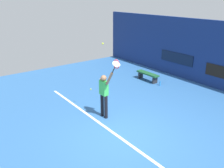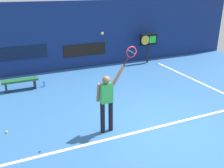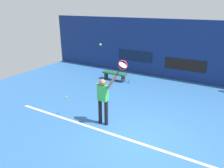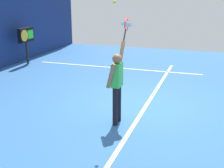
% 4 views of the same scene
% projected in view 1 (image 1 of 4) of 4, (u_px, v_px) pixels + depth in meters
% --- Properties ---
extents(ground_plane, '(18.00, 18.00, 0.00)m').
position_uv_depth(ground_plane, '(121.00, 135.00, 8.07)').
color(ground_plane, '#2D609E').
extents(sponsor_banner_portside, '(2.20, 0.03, 0.60)m').
position_uv_depth(sponsor_banner_portside, '(176.00, 58.00, 13.57)').
color(sponsor_banner_portside, '#0C1933').
extents(court_baseline, '(10.00, 0.10, 0.01)m').
position_uv_depth(court_baseline, '(118.00, 136.00, 7.98)').
color(court_baseline, white).
rests_on(court_baseline, ground_plane).
extents(tennis_player, '(0.79, 0.31, 1.92)m').
position_uv_depth(tennis_player, '(104.00, 93.00, 8.91)').
color(tennis_player, black).
rests_on(tennis_player, ground_plane).
extents(tennis_racket, '(0.47, 0.27, 0.60)m').
position_uv_depth(tennis_racket, '(116.00, 65.00, 7.94)').
color(tennis_racket, black).
extents(tennis_ball, '(0.07, 0.07, 0.07)m').
position_uv_depth(tennis_ball, '(103.00, 44.00, 8.37)').
color(tennis_ball, '#CCE033').
extents(court_bench, '(1.40, 0.36, 0.45)m').
position_uv_depth(court_bench, '(148.00, 75.00, 13.05)').
color(court_bench, '#1E592D').
rests_on(court_bench, ground_plane).
extents(water_bottle, '(0.07, 0.07, 0.24)m').
position_uv_depth(water_bottle, '(160.00, 83.00, 12.43)').
color(water_bottle, '#338CD8').
rests_on(water_bottle, ground_plane).
extents(spare_ball, '(0.07, 0.07, 0.07)m').
position_uv_depth(spare_ball, '(91.00, 89.00, 11.86)').
color(spare_ball, '#CCE033').
rests_on(spare_ball, ground_plane).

